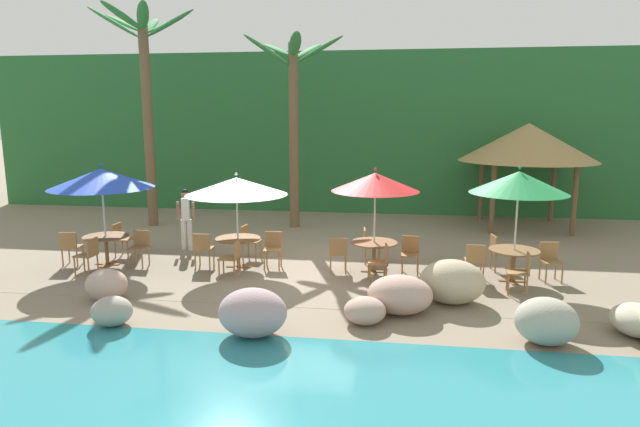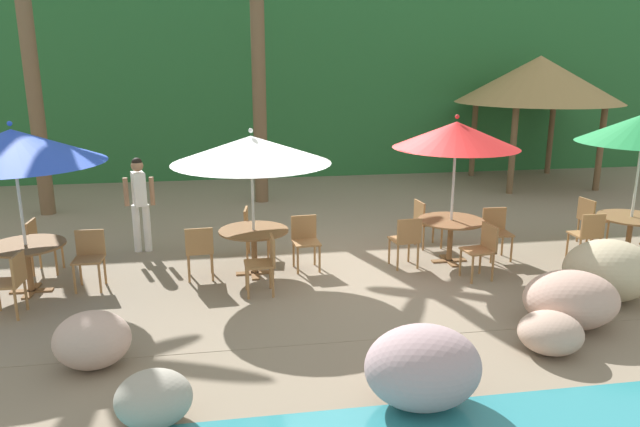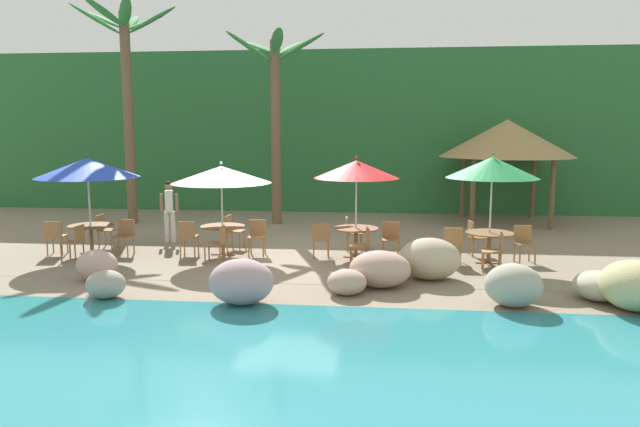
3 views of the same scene
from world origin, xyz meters
The scene contains 27 objects.
ground_plane centered at (0.00, 0.00, 0.00)m, with size 120.00×120.00×0.00m, color gray.
terrace_deck centered at (0.00, 0.00, 0.00)m, with size 18.00×5.20×0.01m.
foliage_backdrop centered at (0.00, 9.00, 3.00)m, with size 28.00×2.40×6.00m.
rock_seawall centered at (1.42, -3.22, 0.39)m, with size 15.62×3.20×0.89m.
umbrella_blue centered at (-4.97, -0.29, 2.17)m, with size 2.49×2.49×2.52m.
dining_table_blue centered at (-4.97, -0.29, 0.61)m, with size 1.10×1.10×0.74m.
chair_blue_seaward centered at (-4.12, -0.21, 0.51)m, with size 0.43×0.44×0.87m.
chair_blue_inland centered at (-5.04, 0.56, 0.51)m, with size 0.44×0.43×0.87m.
chair_blue_right centered at (-4.92, -1.14, 0.51)m, with size 0.45×0.44×0.87m.
umbrella_white centered at (-1.66, -0.05, 2.01)m, with size 2.45×2.45×2.34m.
dining_table_white centered at (-1.66, -0.05, 0.61)m, with size 1.10×1.10×0.74m.
chair_white_seaward centered at (-0.82, 0.10, 0.51)m, with size 0.45×0.46×0.87m.
chair_white_inland centered at (-1.64, 0.80, 0.51)m, with size 0.48×0.47×0.87m.
chair_white_left centered at (-2.50, -0.19, 0.51)m, with size 0.44×0.45×0.87m.
chair_white_right centered at (-1.54, -0.90, 0.51)m, with size 0.44×0.43×0.87m.
umbrella_red centered at (1.64, 0.02, 2.16)m, with size 2.05×2.05×2.49m.
dining_table_red centered at (1.64, 0.02, 0.61)m, with size 1.10×1.10×0.74m.
chair_red_seaward centered at (2.49, 0.09, 0.51)m, with size 0.43×0.44×0.87m.
chair_red_inland centered at (1.47, 0.86, 0.51)m, with size 0.46×0.46×0.87m.
chair_red_left centered at (0.81, -0.18, 0.51)m, with size 0.47×0.48×0.87m.
chair_red_right centered at (1.85, -0.81, 0.51)m, with size 0.48×0.47×0.87m.
dining_table_green centered at (4.76, -0.28, 0.61)m, with size 1.10×1.10×0.74m.
chair_green_inland centered at (4.56, 0.55, 0.51)m, with size 0.48×0.47×0.87m.
chair_green_left centered at (3.91, -0.38, 0.51)m, with size 0.42×0.43×0.87m.
palm_tree_second centered at (-1.21, 4.95, 4.01)m, with size 3.16×3.29×6.15m.
palapa_hut centered at (6.32, 6.00, 2.80)m, with size 4.40×4.40×3.43m.
waiter_in_white centered at (-3.57, 1.42, 0.99)m, with size 0.52×0.38×1.70m.
Camera 2 is at (-2.05, -9.06, 3.36)m, focal length 33.24 mm.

